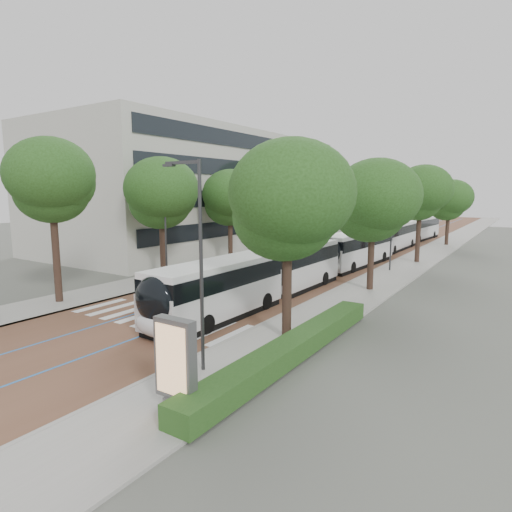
{
  "coord_description": "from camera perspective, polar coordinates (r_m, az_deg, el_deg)",
  "views": [
    {
      "loc": [
        17.15,
        -15.03,
        6.99
      ],
      "look_at": [
        0.73,
        9.99,
        2.4
      ],
      "focal_mm": 30.0,
      "sensor_mm": 36.0,
      "label": 1
    }
  ],
  "objects": [
    {
      "name": "bus_queued_2",
      "position": [
        65.28,
        20.76,
        3.44
      ],
      "size": [
        3.29,
        12.53,
        3.2
      ],
      "rotation": [
        0.0,
        0.0,
        -0.06
      ],
      "color": "silver",
      "rests_on": "ground"
    },
    {
      "name": "road",
      "position": [
        58.07,
        15.85,
        1.48
      ],
      "size": [
        11.0,
        140.0,
        0.02
      ],
      "primitive_type": "cube",
      "color": "brown",
      "rests_on": "ground"
    },
    {
      "name": "ground",
      "position": [
        23.86,
        -14.97,
        -8.63
      ],
      "size": [
        160.0,
        160.0,
        0.0
      ],
      "primitive_type": "plane",
      "color": "#51544C",
      "rests_on": "ground"
    },
    {
      "name": "lamp_post_left",
      "position": [
        32.86,
        -11.97,
        3.52
      ],
      "size": [
        0.14,
        0.14,
        8.0
      ],
      "primitive_type": "cylinder",
      "color": "#323335",
      "rests_on": "sidewalk_left"
    },
    {
      "name": "hedge",
      "position": [
        18.24,
        4.88,
        -12.09
      ],
      "size": [
        1.2,
        14.0,
        0.8
      ],
      "primitive_type": "cube",
      "color": "#1D4317",
      "rests_on": "sidewalk_right"
    },
    {
      "name": "kerb_left",
      "position": [
        59.95,
        10.75,
        1.93
      ],
      "size": [
        0.2,
        140.0,
        0.14
      ],
      "primitive_type": "cube",
      "color": "gray",
      "rests_on": "ground"
    },
    {
      "name": "lead_bus",
      "position": [
        26.46,
        0.13,
        -2.97
      ],
      "size": [
        2.84,
        18.44,
        3.2
      ],
      "rotation": [
        0.0,
        0.0,
        -0.02
      ],
      "color": "black",
      "rests_on": "ground"
    },
    {
      "name": "bus_queued_1",
      "position": [
        52.92,
        17.73,
        2.48
      ],
      "size": [
        2.71,
        12.43,
        3.2
      ],
      "rotation": [
        0.0,
        0.0,
        -0.01
      ],
      "color": "silver",
      "rests_on": "ground"
    },
    {
      "name": "zebra_crossing",
      "position": [
        24.35,
        -12.88,
        -8.13
      ],
      "size": [
        10.55,
        3.6,
        0.01
      ],
      "color": "silver",
      "rests_on": "ground"
    },
    {
      "name": "sidewalk_right",
      "position": [
        56.3,
        23.15,
        0.94
      ],
      "size": [
        4.0,
        140.0,
        0.12
      ],
      "primitive_type": "cube",
      "color": "gray",
      "rests_on": "ground"
    },
    {
      "name": "streetlight_far",
      "position": [
        38.56,
        17.44,
        5.09
      ],
      "size": [
        1.82,
        0.2,
        8.0
      ],
      "color": "#323335",
      "rests_on": "sidewalk_right"
    },
    {
      "name": "lane_line_left",
      "position": [
        58.56,
        14.36,
        1.61
      ],
      "size": [
        0.12,
        126.0,
        0.01
      ],
      "primitive_type": "cube",
      "color": "#2366B0",
      "rests_on": "road"
    },
    {
      "name": "office_building",
      "position": [
        56.51,
        -7.2,
        8.66
      ],
      "size": [
        18.11,
        40.0,
        14.0
      ],
      "color": "#AFAEA2",
      "rests_on": "ground"
    },
    {
      "name": "lane_line_right",
      "position": [
        57.61,
        17.37,
        1.37
      ],
      "size": [
        0.12,
        126.0,
        0.01
      ],
      "primitive_type": "cube",
      "color": "#2366B0",
      "rests_on": "road"
    },
    {
      "name": "trees_left",
      "position": [
        46.86,
        1.56,
        8.5
      ],
      "size": [
        5.87,
        60.21,
        9.91
      ],
      "color": "black",
      "rests_on": "ground"
    },
    {
      "name": "bus_queued_0",
      "position": [
        40.62,
        13.11,
        0.9
      ],
      "size": [
        3.21,
        12.52,
        3.2
      ],
      "rotation": [
        0.0,
        0.0,
        -0.06
      ],
      "color": "silver",
      "rests_on": "ground"
    },
    {
      "name": "streetlight_near",
      "position": [
        16.14,
        -7.85,
        0.9
      ],
      "size": [
        1.82,
        0.2,
        8.0
      ],
      "color": "#323335",
      "rests_on": "sidewalk_right"
    },
    {
      "name": "ad_panel",
      "position": [
        13.9,
        -10.69,
        -13.84
      ],
      "size": [
        1.45,
        0.56,
        3.01
      ],
      "rotation": [
        0.0,
        0.0,
        0.0
      ],
      "color": "#59595B",
      "rests_on": "sidewalk_right"
    },
    {
      "name": "trees_right",
      "position": [
        36.44,
        18.37,
        6.89
      ],
      "size": [
        5.93,
        47.46,
        8.83
      ],
      "color": "black",
      "rests_on": "ground"
    },
    {
      "name": "kerb_right",
      "position": [
        56.66,
        21.26,
        1.1
      ],
      "size": [
        0.2,
        140.0,
        0.14
      ],
      "primitive_type": "cube",
      "color": "gray",
      "rests_on": "ground"
    },
    {
      "name": "sidewalk_left",
      "position": [
        60.7,
        9.09,
        2.05
      ],
      "size": [
        4.0,
        140.0,
        0.12
      ],
      "primitive_type": "cube",
      "color": "gray",
      "rests_on": "ground"
    }
  ]
}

